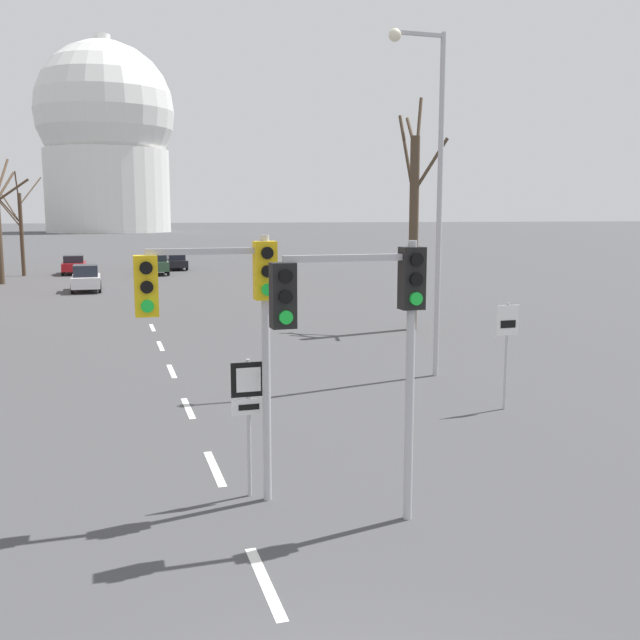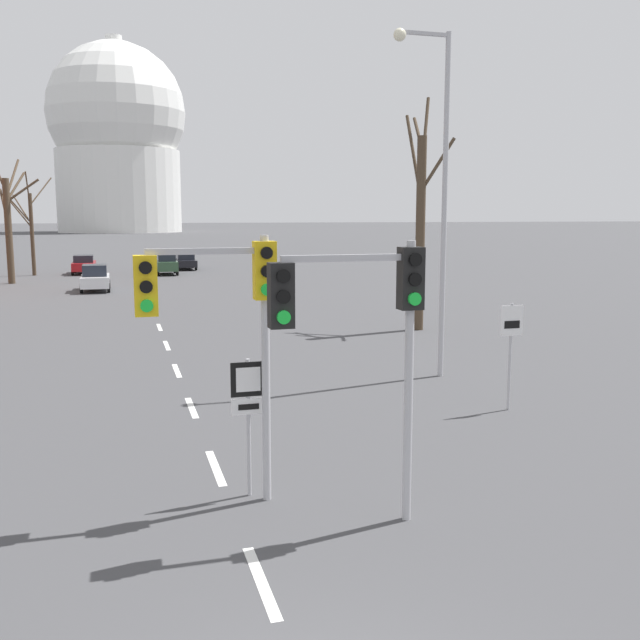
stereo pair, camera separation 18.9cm
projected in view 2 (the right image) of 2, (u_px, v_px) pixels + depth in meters
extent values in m
cube|color=silver|center=(261.00, 581.00, 9.54)|extent=(0.16, 2.00, 0.01)
cube|color=silver|center=(216.00, 468.00, 13.81)|extent=(0.16, 2.00, 0.01)
cube|color=silver|center=(192.00, 408.00, 18.09)|extent=(0.16, 2.00, 0.01)
cube|color=silver|center=(177.00, 371.00, 22.37)|extent=(0.16, 2.00, 0.01)
cube|color=silver|center=(167.00, 345.00, 26.65)|extent=(0.16, 2.00, 0.01)
cube|color=silver|center=(159.00, 327.00, 30.93)|extent=(0.16, 2.00, 0.01)
cube|color=silver|center=(154.00, 314.00, 35.21)|extent=(0.16, 2.00, 0.01)
cube|color=silver|center=(150.00, 303.00, 39.49)|extent=(0.16, 2.00, 0.01)
cube|color=silver|center=(146.00, 294.00, 43.77)|extent=(0.16, 2.00, 0.01)
cylinder|color=#B2B2B7|center=(266.00, 371.00, 11.97)|extent=(0.14, 0.14, 4.53)
cube|color=yellow|center=(265.00, 270.00, 11.72)|extent=(0.36, 0.28, 0.96)
cylinder|color=black|center=(267.00, 253.00, 11.51)|extent=(0.20, 0.06, 0.20)
cylinder|color=black|center=(267.00, 271.00, 11.55)|extent=(0.20, 0.06, 0.20)
cylinder|color=green|center=(267.00, 289.00, 11.60)|extent=(0.20, 0.06, 0.20)
cube|color=#B2B2B7|center=(206.00, 251.00, 11.41)|extent=(1.91, 0.10, 0.10)
cube|color=yellow|center=(146.00, 286.00, 11.22)|extent=(0.36, 0.28, 0.96)
cylinder|color=black|center=(145.00, 268.00, 11.02)|extent=(0.20, 0.06, 0.20)
cylinder|color=black|center=(146.00, 287.00, 11.06)|extent=(0.20, 0.06, 0.20)
cylinder|color=green|center=(147.00, 306.00, 11.11)|extent=(0.20, 0.06, 0.20)
cylinder|color=#B2B2B7|center=(409.00, 384.00, 11.16)|extent=(0.14, 0.14, 4.48)
cube|color=black|center=(411.00, 278.00, 10.92)|extent=(0.36, 0.28, 0.96)
cylinder|color=black|center=(415.00, 260.00, 10.71)|extent=(0.20, 0.06, 0.20)
cylinder|color=black|center=(415.00, 279.00, 10.76)|extent=(0.20, 0.06, 0.20)
cylinder|color=green|center=(415.00, 299.00, 10.80)|extent=(0.20, 0.06, 0.20)
cube|color=#B2B2B7|center=(348.00, 258.00, 10.59)|extent=(2.04, 0.10, 0.10)
cube|color=black|center=(281.00, 295.00, 10.39)|extent=(0.36, 0.28, 0.96)
cylinder|color=black|center=(283.00, 276.00, 10.19)|extent=(0.20, 0.06, 0.20)
cylinder|color=black|center=(284.00, 297.00, 10.23)|extent=(0.20, 0.06, 0.20)
cylinder|color=green|center=(284.00, 317.00, 10.28)|extent=(0.20, 0.06, 0.20)
cylinder|color=#B2B2B7|center=(249.00, 428.00, 12.29)|extent=(0.07, 0.07, 2.43)
cube|color=black|center=(248.00, 379.00, 12.14)|extent=(0.60, 0.03, 0.60)
cube|color=white|center=(248.00, 379.00, 12.13)|extent=(0.42, 0.01, 0.42)
cube|color=white|center=(248.00, 407.00, 12.21)|extent=(0.60, 0.03, 0.28)
cube|color=black|center=(249.00, 407.00, 12.20)|extent=(0.36, 0.01, 0.10)
cylinder|color=#B2B2B7|center=(510.00, 357.00, 17.71)|extent=(0.07, 0.07, 2.70)
cube|color=white|center=(512.00, 321.00, 17.56)|extent=(0.60, 0.03, 0.76)
cube|color=black|center=(512.00, 325.00, 17.55)|extent=(0.42, 0.01, 0.19)
cylinder|color=#B2B2B7|center=(444.00, 210.00, 20.93)|extent=(0.16, 0.16, 10.00)
cube|color=#B2B2B7|center=(425.00, 34.00, 20.00)|extent=(1.50, 0.10, 0.10)
sphere|color=#F2EAC6|center=(400.00, 35.00, 19.81)|extent=(0.36, 0.36, 0.36)
cube|color=silver|center=(95.00, 281.00, 45.54)|extent=(1.72, 4.07, 0.69)
cube|color=#1E232D|center=(95.00, 270.00, 45.24)|extent=(1.46, 1.95, 0.71)
cylinder|color=black|center=(83.00, 285.00, 46.57)|extent=(0.18, 0.61, 0.61)
cylinder|color=black|center=(109.00, 284.00, 47.01)|extent=(0.18, 0.61, 0.61)
cylinder|color=black|center=(81.00, 288.00, 44.17)|extent=(0.18, 0.61, 0.61)
cylinder|color=black|center=(109.00, 288.00, 44.61)|extent=(0.18, 0.61, 0.61)
cube|color=#2D4C33|center=(166.00, 265.00, 57.96)|extent=(1.62, 4.02, 0.75)
cube|color=#1E232D|center=(166.00, 257.00, 57.66)|extent=(1.38, 1.93, 0.70)
cylinder|color=black|center=(156.00, 269.00, 58.99)|extent=(0.18, 0.72, 0.72)
cylinder|color=black|center=(175.00, 269.00, 59.40)|extent=(0.18, 0.72, 0.72)
cylinder|color=black|center=(158.00, 271.00, 56.62)|extent=(0.18, 0.72, 0.72)
cylinder|color=black|center=(177.00, 271.00, 57.03)|extent=(0.18, 0.72, 0.72)
cube|color=black|center=(185.00, 263.00, 63.36)|extent=(1.68, 4.59, 0.59)
cube|color=#1E232D|center=(185.00, 256.00, 63.06)|extent=(1.43, 2.20, 0.57)
cylinder|color=black|center=(175.00, 265.00, 64.54)|extent=(0.18, 0.61, 0.61)
cylinder|color=black|center=(193.00, 265.00, 64.97)|extent=(0.18, 0.61, 0.61)
cylinder|color=black|center=(178.00, 267.00, 61.84)|extent=(0.18, 0.61, 0.61)
cylinder|color=black|center=(196.00, 267.00, 62.27)|extent=(0.18, 0.61, 0.61)
cube|color=maroon|center=(84.00, 266.00, 58.58)|extent=(1.79, 4.35, 0.64)
cube|color=#1E232D|center=(84.00, 259.00, 58.28)|extent=(1.53, 2.09, 0.58)
cylinder|color=black|center=(74.00, 269.00, 59.68)|extent=(0.18, 0.66, 0.66)
cylinder|color=black|center=(95.00, 268.00, 60.14)|extent=(0.18, 0.66, 0.66)
cylinder|color=black|center=(73.00, 271.00, 57.11)|extent=(0.18, 0.66, 0.66)
cylinder|color=black|center=(95.00, 271.00, 57.58)|extent=(0.18, 0.66, 0.66)
cylinder|color=#473828|center=(32.00, 235.00, 56.62)|extent=(0.30, 0.30, 6.50)
cylinder|color=#473828|center=(42.00, 190.00, 57.20)|extent=(1.51, 2.05, 2.17)
cylinder|color=#473828|center=(18.00, 208.00, 55.04)|extent=(1.42, 2.41, 2.13)
cylinder|color=#473828|center=(20.00, 207.00, 57.23)|extent=(1.45, 2.71, 2.03)
cylinder|color=#473828|center=(20.00, 213.00, 56.62)|extent=(1.80, 1.24, 2.27)
cylinder|color=#473828|center=(28.00, 191.00, 55.42)|extent=(0.17, 1.54, 2.91)
cylinder|color=#473828|center=(420.00, 235.00, 29.75)|extent=(0.39, 0.39, 8.05)
cylinder|color=#473828|center=(414.00, 157.00, 30.17)|extent=(0.23, 1.98, 3.71)
cylinder|color=#473828|center=(425.00, 132.00, 29.83)|extent=(0.93, 1.41, 3.06)
cylinder|color=#473828|center=(419.00, 136.00, 30.08)|extent=(0.53, 1.94, 1.79)
cylinder|color=#473828|center=(438.00, 165.00, 29.15)|extent=(1.23, 0.85, 2.19)
cylinder|color=#473828|center=(9.00, 231.00, 49.91)|extent=(0.47, 0.47, 7.34)
cylinder|color=#473828|center=(16.00, 185.00, 50.63)|extent=(1.06, 2.36, 2.04)
cylinder|color=#473828|center=(23.00, 190.00, 49.76)|extent=(2.26, 0.24, 1.68)
cylinder|color=#473828|center=(13.00, 176.00, 50.79)|extent=(0.68, 2.98, 2.67)
cylinder|color=#473828|center=(4.00, 204.00, 50.37)|extent=(0.75, 1.89, 2.22)
cylinder|color=silver|center=(120.00, 192.00, 193.63)|extent=(32.83, 32.83, 21.89)
sphere|color=silver|center=(116.00, 112.00, 190.54)|extent=(36.48, 36.48, 36.48)
cylinder|color=silver|center=(114.00, 48.00, 188.12)|extent=(4.38, 4.38, 6.38)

